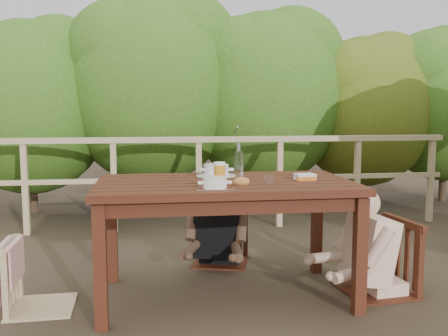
{
  "coord_description": "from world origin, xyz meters",
  "views": [
    {
      "loc": [
        -0.48,
        -3.33,
        1.3
      ],
      "look_at": [
        0.0,
        0.05,
        0.9
      ],
      "focal_mm": 40.01,
      "sensor_mm": 36.0,
      "label": 1
    }
  ],
  "objects": [
    {
      "name": "ground",
      "position": [
        0.0,
        0.0,
        0.0
      ],
      "size": [
        60.0,
        60.0,
        0.0
      ],
      "primitive_type": "plane",
      "color": "#423424",
      "rests_on": "ground"
    },
    {
      "name": "table",
      "position": [
        0.0,
        0.0,
        0.4
      ],
      "size": [
        1.73,
        0.97,
        0.8
      ],
      "primitive_type": "cube",
      "color": "#36160C",
      "rests_on": "ground"
    },
    {
      "name": "chair_left",
      "position": [
        -1.22,
        -0.03,
        0.43
      ],
      "size": [
        0.44,
        0.44,
        0.86
      ],
      "primitive_type": "cube",
      "rotation": [
        0.0,
        0.0,
        1.61
      ],
      "color": "tan",
      "rests_on": "ground"
    },
    {
      "name": "chair_far",
      "position": [
        0.07,
        0.77,
        0.45
      ],
      "size": [
        0.55,
        0.55,
        0.9
      ],
      "primitive_type": "cube",
      "rotation": [
        0.0,
        0.0,
        -0.27
      ],
      "color": "#36160C",
      "rests_on": "ground"
    },
    {
      "name": "chair_right",
      "position": [
        1.09,
        -0.06,
        0.49
      ],
      "size": [
        0.54,
        0.54,
        0.98
      ],
      "primitive_type": "cube",
      "rotation": [
        0.0,
        0.0,
        -1.45
      ],
      "color": "#36160C",
      "rests_on": "ground"
    },
    {
      "name": "woman",
      "position": [
        0.07,
        0.79,
        0.6
      ],
      "size": [
        0.62,
        0.7,
        1.2
      ],
      "primitive_type": null,
      "rotation": [
        0.0,
        0.0,
        2.87
      ],
      "color": "black",
      "rests_on": "ground"
    },
    {
      "name": "diner_right",
      "position": [
        1.12,
        -0.06,
        0.62
      ],
      "size": [
        0.67,
        0.57,
        1.23
      ],
      "primitive_type": null,
      "rotation": [
        0.0,
        0.0,
        1.69
      ],
      "color": "beige",
      "rests_on": "ground"
    },
    {
      "name": "railing",
      "position": [
        0.0,
        2.0,
        0.51
      ],
      "size": [
        5.6,
        0.1,
        1.01
      ],
      "primitive_type": "cube",
      "color": "tan",
      "rests_on": "ground"
    },
    {
      "name": "hedge_row",
      "position": [
        0.4,
        3.2,
        1.9
      ],
      "size": [
        6.6,
        1.6,
        3.8
      ],
      "primitive_type": null,
      "color": "#315617",
      "rests_on": "ground"
    },
    {
      "name": "soup_near",
      "position": [
        -0.11,
        -0.29,
        0.84
      ],
      "size": [
        0.25,
        0.25,
        0.08
      ],
      "primitive_type": "cylinder",
      "color": "white",
      "rests_on": "table"
    },
    {
      "name": "soup_far",
      "position": [
        -0.02,
        0.28,
        0.85
      ],
      "size": [
        0.3,
        0.3,
        0.1
      ],
      "primitive_type": "cylinder",
      "color": "silver",
      "rests_on": "table"
    },
    {
      "name": "bread_roll",
      "position": [
        0.08,
        -0.18,
        0.83
      ],
      "size": [
        0.11,
        0.09,
        0.07
      ],
      "primitive_type": "ellipsoid",
      "color": "#AC5F28",
      "rests_on": "table"
    },
    {
      "name": "beer_glass",
      "position": [
        -0.04,
        -0.05,
        0.88
      ],
      "size": [
        0.08,
        0.08,
        0.15
      ],
      "primitive_type": "cylinder",
      "color": "gold",
      "rests_on": "table"
    },
    {
      "name": "bottle",
      "position": [
        0.11,
        0.08,
        0.93
      ],
      "size": [
        0.06,
        0.06,
        0.27
      ],
      "primitive_type": "cylinder",
      "color": "silver",
      "rests_on": "table"
    },
    {
      "name": "tumbler",
      "position": [
        0.27,
        -0.17,
        0.84
      ],
      "size": [
        0.07,
        0.07,
        0.08
      ],
      "primitive_type": "cylinder",
      "color": "silver",
      "rests_on": "table"
    },
    {
      "name": "butter_tub",
      "position": [
        0.56,
        -0.02,
        0.83
      ],
      "size": [
        0.15,
        0.11,
        0.06
      ],
      "primitive_type": "cube",
      "rotation": [
        0.0,
        0.0,
        0.12
      ],
      "color": "white",
      "rests_on": "table"
    }
  ]
}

